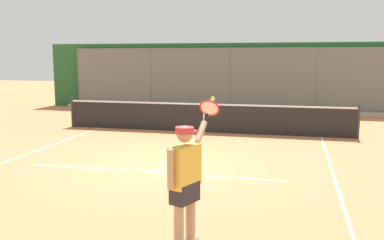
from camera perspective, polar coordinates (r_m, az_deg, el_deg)
ground_plane at (r=10.03m, az=-3.65°, el=-5.91°), size 60.00×60.00×0.00m
court_line_markings at (r=9.09m, az=-5.59°, el=-7.44°), size 7.58×9.40×0.01m
fence_backdrop at (r=20.20m, az=5.38°, el=5.77°), size 18.23×1.37×3.12m
tennis_net at (r=14.11m, az=1.62°, el=0.34°), size 9.74×0.09×1.07m
tennis_player at (r=5.53m, az=-0.90°, el=-7.77°), size 0.49×1.36×1.91m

